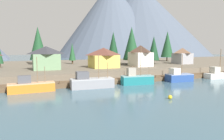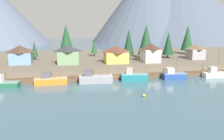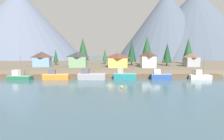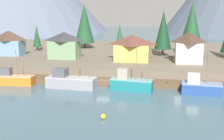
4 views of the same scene
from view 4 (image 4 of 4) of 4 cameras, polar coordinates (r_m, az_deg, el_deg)
ground_plane at (r=75.10m, az=1.29°, el=0.21°), size 400.00×400.00×1.00m
dock at (r=57.54m, az=-1.35°, el=-2.25°), size 80.00×4.00×1.60m
shoreline_bank at (r=86.52m, az=2.47°, el=2.86°), size 400.00×56.00×2.50m
fishing_boat_orange at (r=60.32m, az=-18.83°, el=-1.63°), size 8.64×2.49×6.80m
fishing_boat_grey at (r=55.14m, az=-8.11°, el=-2.13°), size 9.28×3.52×7.15m
fishing_boat_teal at (r=53.01m, az=3.59°, el=-2.57°), size 7.74×3.24×8.74m
fishing_boat_blue at (r=52.94m, az=16.65°, el=-3.12°), size 6.81×3.63×6.92m
house_white at (r=69.27m, az=14.52°, el=4.33°), size 5.99×7.21×6.82m
house_blue at (r=82.07m, az=-19.15°, el=5.00°), size 7.46×4.30×6.49m
house_green at (r=73.52m, az=-9.13°, el=4.79°), size 7.40×5.29×6.46m
house_yellow at (r=69.67m, az=3.97°, el=4.36°), size 8.31×7.22×6.01m
conifer_near_left at (r=93.16m, az=-5.33°, el=8.88°), size 6.00×6.00×13.46m
conifer_near_right at (r=77.40m, az=15.09°, el=8.02°), size 6.17×6.17×13.50m
conifer_back_left at (r=89.17m, az=-14.27°, el=6.32°), size 2.35×2.35×7.29m
conifer_back_right at (r=87.70m, az=1.51°, el=6.77°), size 2.49×2.49×7.74m
conifer_centre at (r=77.69m, az=9.84°, el=7.60°), size 4.33×4.33×11.59m
channel_buoy at (r=39.52m, az=-1.71°, el=-8.93°), size 0.70×0.70×0.70m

